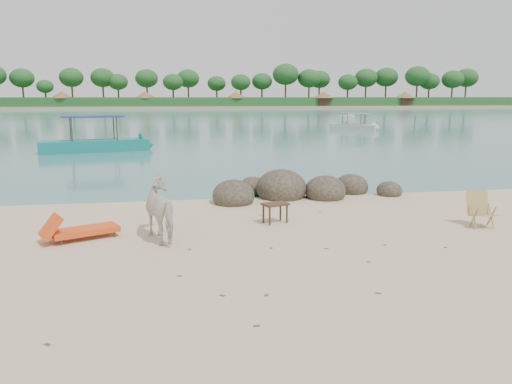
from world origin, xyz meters
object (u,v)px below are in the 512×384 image
at_px(deck_chair, 483,211).
at_px(boat_near, 93,122).
at_px(lounge_chair, 85,228).
at_px(boulders, 293,190).
at_px(side_table, 275,214).
at_px(cow, 165,211).

height_order(deck_chair, boat_near, boat_near).
bearing_deg(lounge_chair, boat_near, 72.64).
relative_size(boulders, lounge_chair, 3.43).
bearing_deg(side_table, boulders, 48.58).
relative_size(cow, lounge_chair, 0.89).
distance_m(lounge_chair, boat_near, 20.59).
bearing_deg(boulders, side_table, -111.37).
distance_m(side_table, lounge_chair, 4.78).
height_order(side_table, lounge_chair, lounge_chair).
height_order(lounge_chair, deck_chair, deck_chair).
distance_m(boulders, side_table, 3.61).
height_order(boulders, cow, cow).
bearing_deg(boat_near, lounge_chair, -96.53).
bearing_deg(cow, boulders, -154.48).
relative_size(boulders, deck_chair, 7.08).
relative_size(cow, boat_near, 0.23).
height_order(boulders, lounge_chair, boulders).
relative_size(cow, side_table, 2.57).
distance_m(deck_chair, boat_near, 24.49).
bearing_deg(boulders, cow, -133.30).
relative_size(boulders, cow, 3.84).
bearing_deg(cow, boat_near, -98.69).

